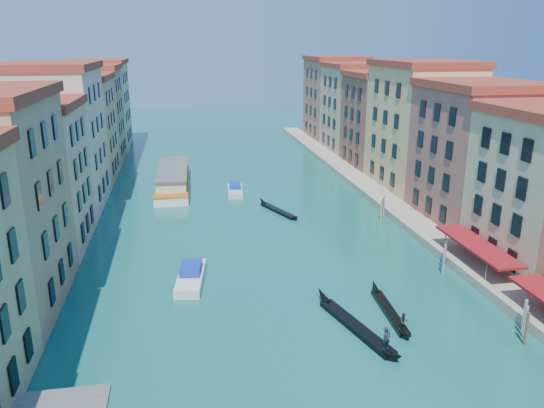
% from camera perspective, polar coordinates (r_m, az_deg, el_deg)
% --- Properties ---
extents(left_bank_palazzos, '(12.80, 128.40, 21.00)m').
position_cam_1_polar(left_bank_palazzos, '(76.90, -23.14, 5.19)').
color(left_bank_palazzos, beige).
rests_on(left_bank_palazzos, ground).
extents(right_bank_palazzos, '(12.80, 128.40, 21.00)m').
position_cam_1_polar(right_bank_palazzos, '(84.41, 17.35, 6.75)').
color(right_bank_palazzos, brown).
rests_on(right_bank_palazzos, ground).
extents(quay, '(4.00, 140.00, 1.00)m').
position_cam_1_polar(quay, '(83.16, 11.88, 0.47)').
color(quay, gray).
rests_on(quay, ground).
extents(mooring_poles_right, '(1.44, 54.24, 3.20)m').
position_cam_1_polar(mooring_poles_right, '(51.71, 23.81, -10.15)').
color(mooring_poles_right, brown).
rests_on(mooring_poles_right, ground).
extents(vaporetto_far, '(5.83, 22.98, 3.40)m').
position_cam_1_polar(vaporetto_far, '(91.41, -10.60, 2.70)').
color(vaporetto_far, white).
rests_on(vaporetto_far, ground).
extents(gondola_fore, '(4.46, 12.84, 2.61)m').
position_cam_1_polar(gondola_fore, '(47.12, 8.98, -12.72)').
color(gondola_fore, black).
rests_on(gondola_fore, ground).
extents(gondola_right, '(1.47, 10.76, 2.14)m').
position_cam_1_polar(gondola_right, '(49.89, 12.62, -11.19)').
color(gondola_right, black).
rests_on(gondola_right, ground).
extents(gondola_far, '(4.78, 10.32, 1.53)m').
position_cam_1_polar(gondola_far, '(77.07, 0.59, -0.62)').
color(gondola_far, black).
rests_on(gondola_far, ground).
extents(motorboat_mid, '(3.57, 8.25, 1.65)m').
position_cam_1_polar(motorboat_mid, '(55.64, -8.72, -7.62)').
color(motorboat_mid, white).
rests_on(motorboat_mid, ground).
extents(motorboat_far, '(2.87, 7.39, 1.50)m').
position_cam_1_polar(motorboat_far, '(86.88, -3.98, 1.56)').
color(motorboat_far, silver).
rests_on(motorboat_far, ground).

